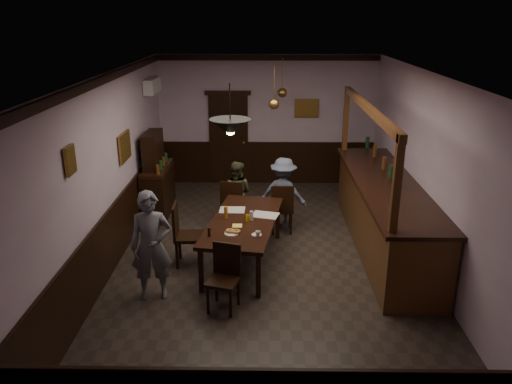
{
  "coord_description": "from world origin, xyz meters",
  "views": [
    {
      "loc": [
        -0.09,
        -7.45,
        3.85
      ],
      "look_at": [
        -0.2,
        0.07,
        1.15
      ],
      "focal_mm": 35.0,
      "sensor_mm": 36.0,
      "label": 1
    }
  ],
  "objects_px": {
    "dining_table": "(243,224)",
    "chair_side": "(183,232)",
    "person_seated_right": "(283,193)",
    "chair_far_right": "(282,206)",
    "sideboard": "(157,182)",
    "pendant_iron": "(230,127)",
    "bar_counter": "(384,213)",
    "person_seated_left": "(236,193)",
    "pendant_brass_far": "(282,93)",
    "coffee_cup": "(258,233)",
    "chair_near": "(225,274)",
    "pendant_brass_mid": "(274,104)",
    "soda_can": "(247,218)",
    "person_standing": "(152,246)",
    "chair_far_left": "(233,203)"
  },
  "relations": [
    {
      "from": "chair_far_right",
      "to": "person_seated_left",
      "type": "relative_size",
      "value": 0.76
    },
    {
      "from": "dining_table",
      "to": "person_seated_right",
      "type": "height_order",
      "value": "person_seated_right"
    },
    {
      "from": "dining_table",
      "to": "chair_side",
      "type": "xyz_separation_m",
      "value": [
        -0.96,
        -0.06,
        -0.12
      ]
    },
    {
      "from": "chair_near",
      "to": "bar_counter",
      "type": "bearing_deg",
      "value": 52.87
    },
    {
      "from": "chair_near",
      "to": "bar_counter",
      "type": "distance_m",
      "value": 3.26
    },
    {
      "from": "coffee_cup",
      "to": "pendant_brass_far",
      "type": "height_order",
      "value": "pendant_brass_far"
    },
    {
      "from": "chair_near",
      "to": "pendant_brass_mid",
      "type": "height_order",
      "value": "pendant_brass_mid"
    },
    {
      "from": "dining_table",
      "to": "chair_side",
      "type": "bearing_deg",
      "value": -176.15
    },
    {
      "from": "chair_near",
      "to": "person_seated_right",
      "type": "relative_size",
      "value": 0.68
    },
    {
      "from": "chair_far_right",
      "to": "person_standing",
      "type": "height_order",
      "value": "person_standing"
    },
    {
      "from": "chair_side",
      "to": "person_standing",
      "type": "bearing_deg",
      "value": 162.19
    },
    {
      "from": "chair_far_left",
      "to": "coffee_cup",
      "type": "height_order",
      "value": "chair_far_left"
    },
    {
      "from": "chair_far_right",
      "to": "chair_side",
      "type": "distance_m",
      "value": 2.04
    },
    {
      "from": "chair_far_left",
      "to": "soda_can",
      "type": "distance_m",
      "value": 1.47
    },
    {
      "from": "dining_table",
      "to": "person_seated_left",
      "type": "height_order",
      "value": "person_seated_left"
    },
    {
      "from": "pendant_brass_far",
      "to": "chair_near",
      "type": "bearing_deg",
      "value": -101.56
    },
    {
      "from": "dining_table",
      "to": "pendant_brass_mid",
      "type": "xyz_separation_m",
      "value": [
        0.5,
        1.76,
        1.61
      ]
    },
    {
      "from": "chair_side",
      "to": "person_standing",
      "type": "relative_size",
      "value": 0.65
    },
    {
      "from": "sideboard",
      "to": "chair_far_left",
      "type": "bearing_deg",
      "value": -26.26
    },
    {
      "from": "coffee_cup",
      "to": "pendant_brass_far",
      "type": "xyz_separation_m",
      "value": [
        0.46,
        3.75,
        1.5
      ]
    },
    {
      "from": "soda_can",
      "to": "pendant_iron",
      "type": "bearing_deg",
      "value": -105.59
    },
    {
      "from": "soda_can",
      "to": "pendant_brass_far",
      "type": "relative_size",
      "value": 0.15
    },
    {
      "from": "person_standing",
      "to": "soda_can",
      "type": "xyz_separation_m",
      "value": [
        1.31,
        0.99,
        0.01
      ]
    },
    {
      "from": "dining_table",
      "to": "person_standing",
      "type": "height_order",
      "value": "person_standing"
    },
    {
      "from": "bar_counter",
      "to": "pendant_brass_mid",
      "type": "height_order",
      "value": "pendant_brass_mid"
    },
    {
      "from": "coffee_cup",
      "to": "dining_table",
      "type": "bearing_deg",
      "value": 120.19
    },
    {
      "from": "chair_far_right",
      "to": "soda_can",
      "type": "distance_m",
      "value": 1.42
    },
    {
      "from": "person_seated_left",
      "to": "pendant_brass_far",
      "type": "height_order",
      "value": "pendant_brass_far"
    },
    {
      "from": "dining_table",
      "to": "sideboard",
      "type": "relative_size",
      "value": 1.39
    },
    {
      "from": "pendant_iron",
      "to": "soda_can",
      "type": "bearing_deg",
      "value": 74.41
    },
    {
      "from": "chair_far_right",
      "to": "chair_near",
      "type": "relative_size",
      "value": 1.03
    },
    {
      "from": "pendant_iron",
      "to": "person_standing",
      "type": "bearing_deg",
      "value": -166.03
    },
    {
      "from": "chair_far_left",
      "to": "person_standing",
      "type": "bearing_deg",
      "value": 79.15
    },
    {
      "from": "chair_near",
      "to": "person_standing",
      "type": "bearing_deg",
      "value": -177.4
    },
    {
      "from": "chair_far_left",
      "to": "pendant_iron",
      "type": "xyz_separation_m",
      "value": [
        0.12,
        -2.12,
        1.89
      ]
    },
    {
      "from": "person_seated_right",
      "to": "bar_counter",
      "type": "bearing_deg",
      "value": 172.15
    },
    {
      "from": "chair_far_right",
      "to": "chair_side",
      "type": "bearing_deg",
      "value": 36.99
    },
    {
      "from": "soda_can",
      "to": "pendant_brass_far",
      "type": "height_order",
      "value": "pendant_brass_far"
    },
    {
      "from": "chair_far_right",
      "to": "soda_can",
      "type": "bearing_deg",
      "value": 64.25
    },
    {
      "from": "chair_side",
      "to": "person_seated_right",
      "type": "bearing_deg",
      "value": -49.42
    },
    {
      "from": "sideboard",
      "to": "pendant_iron",
      "type": "relative_size",
      "value": 2.44
    },
    {
      "from": "pendant_brass_far",
      "to": "pendant_brass_mid",
      "type": "bearing_deg",
      "value": -98.35
    },
    {
      "from": "soda_can",
      "to": "pendant_brass_far",
      "type": "xyz_separation_m",
      "value": [
        0.63,
        3.2,
        1.49
      ]
    },
    {
      "from": "bar_counter",
      "to": "chair_side",
      "type": "bearing_deg",
      "value": -167.96
    },
    {
      "from": "chair_near",
      "to": "person_seated_left",
      "type": "bearing_deg",
      "value": 105.7
    },
    {
      "from": "person_seated_right",
      "to": "person_seated_left",
      "type": "bearing_deg",
      "value": 8.3
    },
    {
      "from": "chair_side",
      "to": "sideboard",
      "type": "xyz_separation_m",
      "value": [
        -0.85,
        2.16,
        0.11
      ]
    },
    {
      "from": "soda_can",
      "to": "sideboard",
      "type": "distance_m",
      "value": 2.88
    },
    {
      "from": "person_standing",
      "to": "pendant_brass_mid",
      "type": "xyz_separation_m",
      "value": [
        1.74,
        2.83,
        1.5
      ]
    },
    {
      "from": "bar_counter",
      "to": "pendant_brass_far",
      "type": "bearing_deg",
      "value": 124.39
    }
  ]
}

